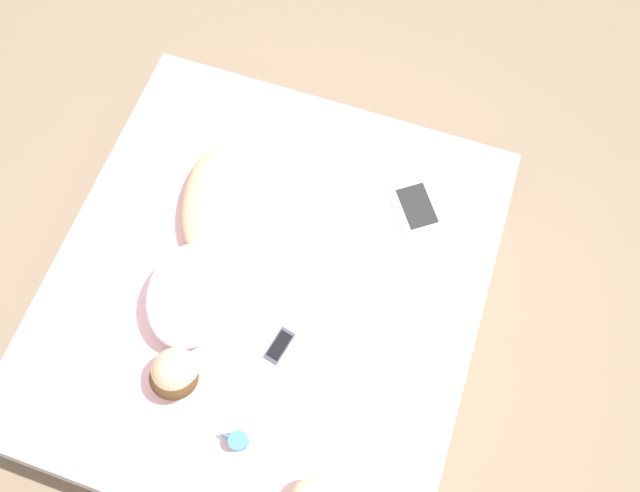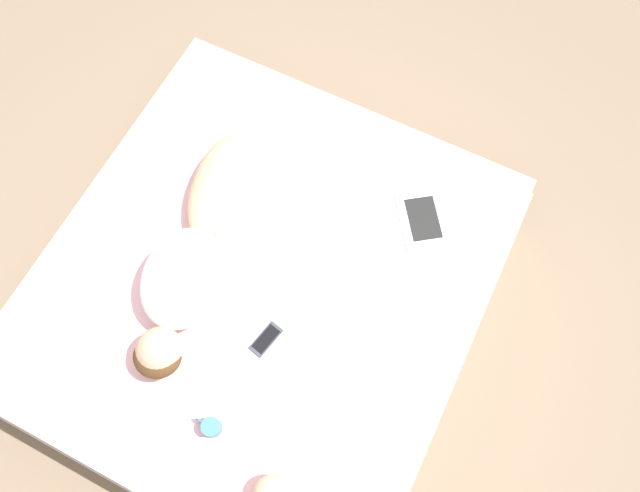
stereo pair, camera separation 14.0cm
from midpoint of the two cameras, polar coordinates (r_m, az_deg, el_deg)
The scene contains 6 objects.
ground_plane at distance 3.29m, azimuth -5.52°, elevation -6.38°, with size 12.00×12.00×0.00m, color #7A6651.
bed at distance 3.04m, azimuth -5.96°, elevation -5.10°, with size 1.95×2.08×0.52m.
person at distance 2.75m, azimuth -12.98°, elevation -3.07°, with size 0.51×1.21×0.22m.
open_magazine at distance 2.96m, azimuth 9.34°, elevation 4.04°, with size 0.52×0.50×0.01m.
coffee_mug at distance 2.64m, azimuth -9.11°, elevation -17.25°, with size 0.12×0.08×0.08m.
cell_phone at distance 2.71m, azimuth -5.22°, elevation -9.16°, with size 0.10×0.17×0.01m.
Camera 1 is at (-0.51, 0.74, 3.16)m, focal length 35.00 mm.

